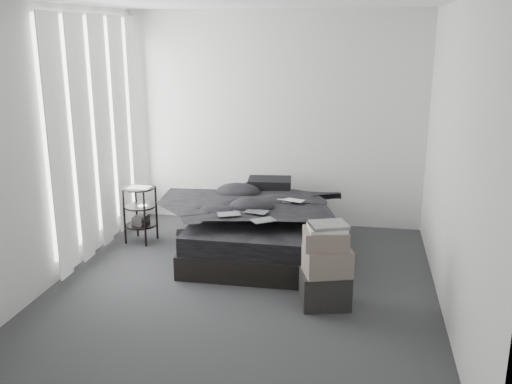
% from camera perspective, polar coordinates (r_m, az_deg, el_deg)
% --- Properties ---
extents(floor, '(3.60, 4.20, 0.01)m').
position_cam_1_polar(floor, '(5.39, -1.60, -9.99)').
color(floor, '#313133').
rests_on(floor, ground).
extents(wall_back, '(3.60, 0.01, 2.60)m').
position_cam_1_polar(wall_back, '(7.00, 1.98, 7.19)').
color(wall_back, silver).
rests_on(wall_back, ground).
extents(wall_front, '(3.60, 0.01, 2.60)m').
position_cam_1_polar(wall_front, '(3.02, -10.24, -4.63)').
color(wall_front, silver).
rests_on(wall_front, ground).
extents(wall_left, '(0.01, 4.20, 2.60)m').
position_cam_1_polar(wall_left, '(5.62, -19.98, 4.14)').
color(wall_left, silver).
rests_on(wall_left, ground).
extents(wall_right, '(0.01, 4.20, 2.60)m').
position_cam_1_polar(wall_right, '(4.91, 19.29, 2.63)').
color(wall_right, silver).
rests_on(wall_right, ground).
extents(window_left, '(0.02, 2.00, 2.30)m').
position_cam_1_polar(window_left, '(6.38, -15.83, 6.23)').
color(window_left, white).
rests_on(window_left, wall_left).
extents(curtain_left, '(0.06, 2.12, 2.48)m').
position_cam_1_polar(curtain_left, '(6.37, -15.37, 5.61)').
color(curtain_left, white).
rests_on(curtain_left, wall_left).
extents(bed, '(1.36, 1.79, 0.24)m').
position_cam_1_polar(bed, '(6.26, 0.23, -5.00)').
color(bed, black).
rests_on(bed, floor).
extents(mattress, '(1.31, 1.74, 0.19)m').
position_cam_1_polar(mattress, '(6.19, 0.23, -3.12)').
color(mattress, black).
rests_on(mattress, bed).
extents(duvet, '(1.33, 1.53, 0.21)m').
position_cam_1_polar(duvet, '(6.09, 0.16, -1.48)').
color(duvet, black).
rests_on(duvet, mattress).
extents(pillow_lower, '(0.54, 0.37, 0.12)m').
position_cam_1_polar(pillow_lower, '(6.80, 0.89, -0.00)').
color(pillow_lower, black).
rests_on(pillow_lower, mattress).
extents(pillow_upper, '(0.54, 0.40, 0.11)m').
position_cam_1_polar(pillow_upper, '(6.75, 1.37, 0.89)').
color(pillow_upper, black).
rests_on(pillow_upper, pillow_lower).
extents(laptop, '(0.33, 0.26, 0.02)m').
position_cam_1_polar(laptop, '(6.09, 3.35, -0.37)').
color(laptop, silver).
rests_on(laptop, duvet).
extents(comic_a, '(0.26, 0.22, 0.01)m').
position_cam_1_polar(comic_a, '(5.69, -2.75, -1.60)').
color(comic_a, black).
rests_on(comic_a, duvet).
extents(comic_b, '(0.25, 0.19, 0.01)m').
position_cam_1_polar(comic_b, '(5.76, 0.06, -1.31)').
color(comic_b, black).
rests_on(comic_b, duvet).
extents(comic_c, '(0.27, 0.25, 0.01)m').
position_cam_1_polar(comic_c, '(5.50, 0.74, -2.10)').
color(comic_c, black).
rests_on(comic_c, duvet).
extents(side_stand, '(0.40, 0.40, 0.64)m').
position_cam_1_polar(side_stand, '(6.66, -11.47, -2.25)').
color(side_stand, black).
rests_on(side_stand, floor).
extents(papers, '(0.25, 0.19, 0.01)m').
position_cam_1_polar(papers, '(6.55, -11.59, 0.42)').
color(papers, white).
rests_on(papers, side_stand).
extents(floor_books, '(0.17, 0.21, 0.13)m').
position_cam_1_polar(floor_books, '(6.77, -7.32, -4.04)').
color(floor_books, black).
rests_on(floor_books, floor).
extents(box_lower, '(0.49, 0.42, 0.31)m').
position_cam_1_polar(box_lower, '(5.12, 6.92, -9.63)').
color(box_lower, black).
rests_on(box_lower, floor).
extents(box_mid, '(0.47, 0.42, 0.24)m').
position_cam_1_polar(box_mid, '(5.00, 7.14, -6.84)').
color(box_mid, '#6E6057').
rests_on(box_mid, box_lower).
extents(box_upper, '(0.42, 0.37, 0.16)m').
position_cam_1_polar(box_upper, '(4.94, 6.99, -4.67)').
color(box_upper, '#6E6057').
rests_on(box_upper, box_mid).
extents(art_book_white, '(0.37, 0.33, 0.03)m').
position_cam_1_polar(art_book_white, '(4.91, 7.14, -3.59)').
color(art_book_white, silver).
rests_on(art_book_white, box_upper).
extents(art_book_snake, '(0.38, 0.34, 0.03)m').
position_cam_1_polar(art_book_snake, '(4.89, 7.27, -3.29)').
color(art_book_snake, silver).
rests_on(art_book_snake, art_book_white).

